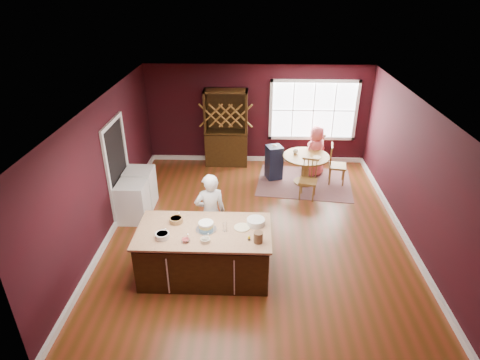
% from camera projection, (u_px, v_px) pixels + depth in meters
% --- Properties ---
extents(room_shell, '(7.00, 7.00, 7.00)m').
position_uv_depth(room_shell, '(258.00, 171.00, 7.77)').
color(room_shell, maroon).
rests_on(room_shell, ground).
extents(window, '(2.36, 0.10, 1.66)m').
position_uv_depth(window, '(313.00, 110.00, 10.74)').
color(window, white).
rests_on(window, room_shell).
extents(doorway, '(0.08, 1.26, 2.13)m').
position_uv_depth(doorway, '(118.00, 170.00, 8.54)').
color(doorway, white).
rests_on(doorway, room_shell).
extents(kitchen_island, '(2.27, 1.19, 0.92)m').
position_uv_depth(kitchen_island, '(205.00, 253.00, 6.95)').
color(kitchen_island, black).
rests_on(kitchen_island, ground).
extents(dining_table, '(1.15, 1.15, 0.75)m').
position_uv_depth(dining_table, '(306.00, 164.00, 10.01)').
color(dining_table, brown).
rests_on(dining_table, ground).
extents(baker, '(0.67, 0.54, 1.60)m').
position_uv_depth(baker, '(210.00, 213.00, 7.44)').
color(baker, silver).
rests_on(baker, ground).
extents(layer_cake, '(0.36, 0.36, 0.14)m').
position_uv_depth(layer_cake, '(206.00, 226.00, 6.71)').
color(layer_cake, white).
rests_on(layer_cake, kitchen_island).
extents(bowl_blue, '(0.23, 0.23, 0.09)m').
position_uv_depth(bowl_blue, '(162.00, 236.00, 6.51)').
color(bowl_blue, silver).
rests_on(bowl_blue, kitchen_island).
extents(bowl_yellow, '(0.23, 0.23, 0.09)m').
position_uv_depth(bowl_yellow, '(176.00, 220.00, 6.93)').
color(bowl_yellow, tan).
rests_on(bowl_yellow, kitchen_island).
extents(bowl_pink, '(0.14, 0.14, 0.05)m').
position_uv_depth(bowl_pink, '(186.00, 240.00, 6.43)').
color(bowl_pink, silver).
rests_on(bowl_pink, kitchen_island).
extents(bowl_olive, '(0.16, 0.16, 0.06)m').
position_uv_depth(bowl_olive, '(205.00, 240.00, 6.43)').
color(bowl_olive, beige).
rests_on(bowl_olive, kitchen_island).
extents(drinking_glass, '(0.08, 0.08, 0.16)m').
position_uv_depth(drinking_glass, '(225.00, 227.00, 6.67)').
color(drinking_glass, white).
rests_on(drinking_glass, kitchen_island).
extents(dinner_plate, '(0.27, 0.27, 0.02)m').
position_uv_depth(dinner_plate, '(242.00, 227.00, 6.78)').
color(dinner_plate, beige).
rests_on(dinner_plate, kitchen_island).
extents(white_tub, '(0.31, 0.31, 0.11)m').
position_uv_depth(white_tub, '(256.00, 222.00, 6.86)').
color(white_tub, white).
rests_on(white_tub, kitchen_island).
extents(stoneware_crock, '(0.15, 0.15, 0.18)m').
position_uv_depth(stoneware_crock, '(258.00, 237.00, 6.39)').
color(stoneware_crock, '#422B1B').
rests_on(stoneware_crock, kitchen_island).
extents(toy_figurine, '(0.05, 0.05, 0.08)m').
position_uv_depth(toy_figurine, '(249.00, 238.00, 6.46)').
color(toy_figurine, yellow).
rests_on(toy_figurine, kitchen_island).
extents(rug, '(2.53, 2.07, 0.01)m').
position_uv_depth(rug, '(304.00, 182.00, 10.25)').
color(rug, brown).
rests_on(rug, ground).
extents(chair_east, '(0.48, 0.49, 1.04)m').
position_uv_depth(chair_east, '(338.00, 164.00, 10.02)').
color(chair_east, '#9C5C2A').
rests_on(chair_east, ground).
extents(chair_south, '(0.49, 0.48, 0.97)m').
position_uv_depth(chair_south, '(308.00, 180.00, 9.34)').
color(chair_south, '#915D39').
rests_on(chair_south, ground).
extents(chair_north, '(0.60, 0.59, 1.04)m').
position_uv_depth(chair_north, '(313.00, 152.00, 10.72)').
color(chair_north, brown).
rests_on(chair_north, ground).
extents(seated_woman, '(0.78, 0.72, 1.34)m').
position_uv_depth(seated_woman, '(316.00, 151.00, 10.38)').
color(seated_woman, '#DE555C').
rests_on(seated_woman, ground).
extents(high_chair, '(0.47, 0.47, 0.93)m').
position_uv_depth(high_chair, '(274.00, 162.00, 10.29)').
color(high_chair, '#21253E').
rests_on(high_chair, ground).
extents(toddler, '(0.18, 0.14, 0.26)m').
position_uv_depth(toddler, '(275.00, 148.00, 10.22)').
color(toddler, '#8CA5BF').
rests_on(toddler, high_chair).
extents(table_plate, '(0.21, 0.21, 0.02)m').
position_uv_depth(table_plate, '(317.00, 157.00, 9.81)').
color(table_plate, beige).
rests_on(table_plate, dining_table).
extents(table_cup, '(0.14, 0.14, 0.10)m').
position_uv_depth(table_cup, '(296.00, 152.00, 10.01)').
color(table_cup, white).
rests_on(table_cup, dining_table).
extents(hutch, '(1.15, 0.48, 2.10)m').
position_uv_depth(hutch, '(226.00, 128.00, 10.79)').
color(hutch, black).
rests_on(hutch, ground).
extents(washer, '(0.60, 0.58, 0.87)m').
position_uv_depth(washer, '(133.00, 202.00, 8.52)').
color(washer, white).
rests_on(washer, ground).
extents(dryer, '(0.61, 0.59, 0.89)m').
position_uv_depth(dryer, '(141.00, 187.00, 9.08)').
color(dryer, white).
rests_on(dryer, ground).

